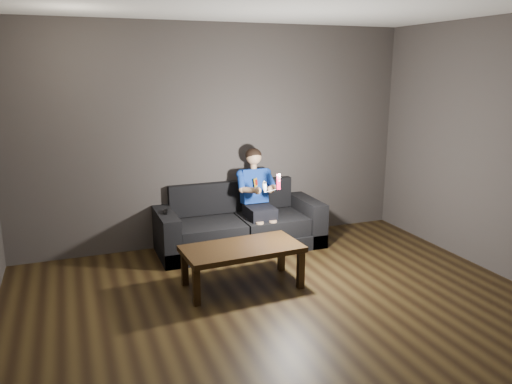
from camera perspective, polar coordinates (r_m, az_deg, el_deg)
name	(u,v)px	position (r m, az deg, el deg)	size (l,w,h in m)	color
floor	(305,333)	(4.39, 5.60, -15.70)	(5.00, 5.00, 0.00)	black
back_wall	(217,136)	(6.20, -4.45, 6.35)	(5.00, 0.04, 2.70)	#403937
sofa	(238,227)	(6.20, -2.02, -4.00)	(2.02, 0.87, 0.78)	black
child	(257,191)	(6.11, 0.12, 0.08)	(0.48, 0.58, 1.17)	black
wii_remote_red	(279,182)	(5.69, 2.59, 1.18)	(0.06, 0.08, 0.18)	red
nunchuk_white	(265,186)	(5.64, 0.99, 0.65)	(0.05, 0.08, 0.14)	white
wii_remote_black	(166,212)	(5.83, -10.28, -2.23)	(0.07, 0.16, 0.03)	black
coffee_table	(242,252)	(5.05, -1.60, -6.84)	(1.22, 0.66, 0.43)	black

